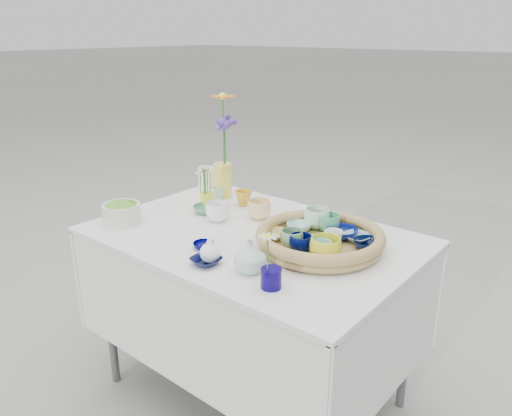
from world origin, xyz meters
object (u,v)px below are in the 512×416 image
Objects in this scene: display_table at (253,392)px; tall_vase_yellow at (223,180)px; wicker_tray at (320,239)px; bud_vase_seafoam at (250,256)px.

tall_vase_yellow reaches higher than display_table.
tall_vase_yellow is (-0.70, 0.23, 0.04)m from wicker_tray.
wicker_tray is 2.91× the size of tall_vase_yellow.
wicker_tray is 4.17× the size of bud_vase_seafoam.
tall_vase_yellow is (-0.42, 0.28, 0.85)m from display_table.
tall_vase_yellow is (-0.62, 0.53, 0.02)m from bud_vase_seafoam.
bud_vase_seafoam reaches higher than display_table.
wicker_tray is at bearing -18.02° from tall_vase_yellow.
tall_vase_yellow is at bearing 139.38° from bud_vase_seafoam.
display_table is 11.07× the size of bud_vase_seafoam.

